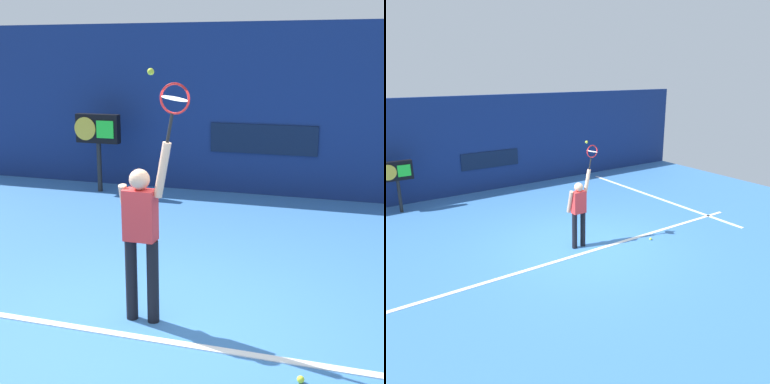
# 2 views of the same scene
# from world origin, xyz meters

# --- Properties ---
(ground_plane) EXTENTS (18.00, 18.00, 0.00)m
(ground_plane) POSITION_xyz_m (0.00, 0.00, 0.00)
(ground_plane) COLOR #3870B2
(back_wall) EXTENTS (18.00, 0.20, 3.47)m
(back_wall) POSITION_xyz_m (0.00, 6.23, 1.74)
(back_wall) COLOR navy
(back_wall) RESTS_ON ground_plane
(sponsor_banner_center) EXTENTS (2.20, 0.03, 0.60)m
(sponsor_banner_center) POSITION_xyz_m (0.00, 6.11, 1.16)
(sponsor_banner_center) COLOR #0C1933
(court_baseline) EXTENTS (10.00, 0.10, 0.01)m
(court_baseline) POSITION_xyz_m (0.00, -0.30, 0.01)
(court_baseline) COLOR white
(court_baseline) RESTS_ON ground_plane
(tennis_player) EXTENTS (0.60, 0.31, 1.99)m
(tennis_player) POSITION_xyz_m (-0.16, 0.09, 1.01)
(tennis_player) COLOR black
(tennis_player) RESTS_ON ground_plane
(tennis_racket) EXTENTS (0.37, 0.27, 0.62)m
(tennis_racket) POSITION_xyz_m (0.22, 0.09, 2.38)
(tennis_racket) COLOR black
(tennis_ball) EXTENTS (0.07, 0.07, 0.07)m
(tennis_ball) POSITION_xyz_m (0.01, 0.01, 2.68)
(tennis_ball) COLOR #CCE033
(scoreboard_clock) EXTENTS (0.96, 0.20, 1.64)m
(scoreboard_clock) POSITION_xyz_m (-3.35, 5.39, 1.27)
(scoreboard_clock) COLOR black
(scoreboard_clock) RESTS_ON ground_plane
(spare_ball) EXTENTS (0.07, 0.07, 0.07)m
(spare_ball) POSITION_xyz_m (1.65, -0.63, 0.03)
(spare_ball) COLOR #CCE033
(spare_ball) RESTS_ON ground_plane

